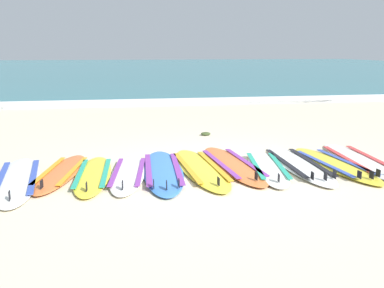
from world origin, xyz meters
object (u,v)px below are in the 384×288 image
object	(u,v)px
surfboard_5	(200,168)
surfboard_7	(267,167)
surfboard_6	(232,164)
surfboard_9	(334,164)
surfboard_0	(17,179)
surfboard_8	(298,164)
surfboard_4	(163,170)
surfboard_1	(61,172)
surfboard_2	(93,175)
surfboard_10	(359,160)
surfboard_3	(128,173)

from	to	relation	value
surfboard_5	surfboard_7	distance (m)	1.09
surfboard_6	surfboard_9	size ratio (longest dim) A/B	1.06
surfboard_0	surfboard_8	distance (m)	4.39
surfboard_4	surfboard_8	bearing A→B (deg)	0.05
surfboard_1	surfboard_0	bearing A→B (deg)	-157.13
surfboard_5	surfboard_9	xyz separation A→B (m)	(2.23, -0.14, 0.00)
surfboard_0	surfboard_1	xyz separation A→B (m)	(0.58, 0.24, 0.00)
surfboard_0	surfboard_1	bearing A→B (deg)	22.87
surfboard_5	surfboard_2	bearing A→B (deg)	-177.30
surfboard_1	surfboard_7	size ratio (longest dim) A/B	0.98
surfboard_8	surfboard_10	distance (m)	1.13
surfboard_3	surfboard_4	world-z (taller)	same
surfboard_6	surfboard_9	xyz separation A→B (m)	(1.67, -0.27, 0.00)
surfboard_10	surfboard_1	bearing A→B (deg)	178.86
surfboard_9	surfboard_1	bearing A→B (deg)	176.74
surfboard_4	surfboard_10	distance (m)	3.38
surfboard_7	surfboard_8	xyz separation A→B (m)	(0.56, 0.09, 0.00)
surfboard_3	surfboard_6	xyz separation A→B (m)	(1.71, 0.24, -0.00)
surfboard_2	surfboard_8	size ratio (longest dim) A/B	0.85
surfboard_0	surfboard_4	distance (m)	2.15
surfboard_5	surfboard_7	size ratio (longest dim) A/B	1.14
surfboard_5	surfboard_8	world-z (taller)	same
surfboard_0	surfboard_8	bearing A→B (deg)	1.28
surfboard_7	surfboard_4	bearing A→B (deg)	177.16
surfboard_7	surfboard_2	bearing A→B (deg)	179.20
surfboard_6	surfboard_8	distance (m)	1.09
surfboard_3	surfboard_4	distance (m)	0.54
surfboard_2	surfboard_8	xyz separation A→B (m)	(3.31, 0.05, 0.00)
surfboard_5	surfboard_7	bearing A→B (deg)	-6.18
surfboard_2	surfboard_3	world-z (taller)	same
surfboard_2	surfboard_6	distance (m)	2.25
surfboard_2	surfboard_6	size ratio (longest dim) A/B	0.84
surfboard_2	surfboard_6	world-z (taller)	same
surfboard_6	surfboard_8	world-z (taller)	same
surfboard_0	surfboard_10	size ratio (longest dim) A/B	1.00
surfboard_7	surfboard_9	bearing A→B (deg)	-0.92
surfboard_7	surfboard_9	world-z (taller)	same
surfboard_5	surfboard_9	bearing A→B (deg)	-3.47
surfboard_4	surfboard_9	world-z (taller)	same
surfboard_4	surfboard_8	world-z (taller)	same
surfboard_3	surfboard_1	bearing A→B (deg)	168.05
surfboard_8	surfboard_3	bearing A→B (deg)	-178.54
surfboard_9	surfboard_6	bearing A→B (deg)	170.80
surfboard_4	surfboard_10	world-z (taller)	same
surfboard_4	surfboard_10	size ratio (longest dim) A/B	0.98
surfboard_2	surfboard_3	xyz separation A→B (m)	(0.53, -0.02, 0.00)
surfboard_0	surfboard_9	distance (m)	4.98
surfboard_8	surfboard_9	distance (m)	0.60
surfboard_1	surfboard_8	size ratio (longest dim) A/B	0.88
surfboard_6	surfboard_3	bearing A→B (deg)	-172.09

